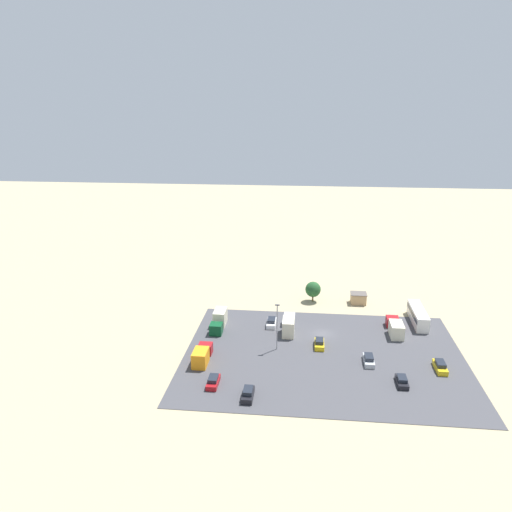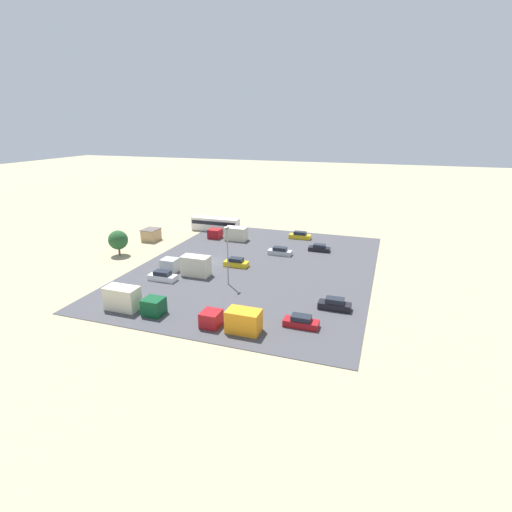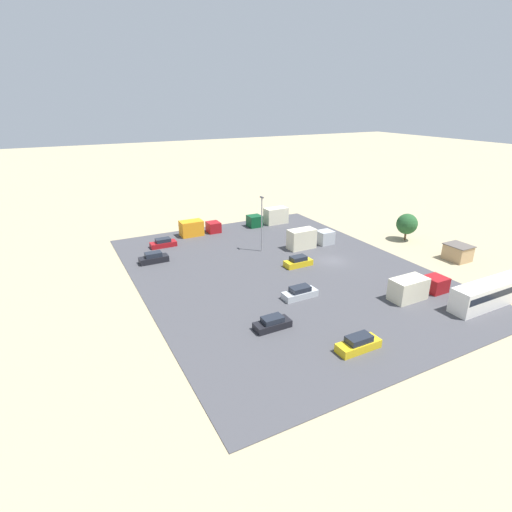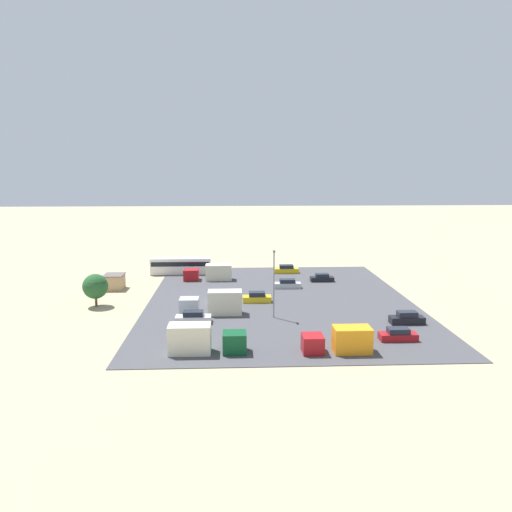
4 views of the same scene
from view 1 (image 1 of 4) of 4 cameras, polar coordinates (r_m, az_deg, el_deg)
ground_plane at (r=104.58m, az=7.59°, el=-8.83°), size 400.00×400.00×0.00m
parking_lot_surface at (r=96.16m, az=7.72°, el=-11.21°), size 52.06×39.94×0.08m
shed_building at (r=120.98m, az=11.62°, el=-4.75°), size 3.75×3.26×2.55m
bus at (r=113.56m, az=18.02°, el=-6.46°), size 2.59×11.43×3.10m
parked_car_0 at (r=82.72m, az=-0.92°, el=-15.48°), size 1.74×4.42×1.63m
parked_car_1 at (r=107.13m, az=1.78°, el=-7.60°), size 1.87×4.65×1.58m
parked_car_2 at (r=98.97m, az=7.25°, el=-9.89°), size 1.81×4.31×1.56m
parked_car_3 at (r=94.72m, az=12.76°, el=-11.50°), size 1.76×4.61×1.53m
parked_car_4 at (r=96.05m, az=20.31°, el=-11.74°), size 1.74×4.75×1.59m
parked_car_5 at (r=86.36m, az=-4.91°, el=-14.09°), size 1.78×4.40×1.49m
parked_car_6 at (r=89.61m, az=16.34°, el=-13.56°), size 1.73×4.18×1.41m
parked_truck_0 at (r=107.16m, az=15.63°, el=-7.87°), size 2.56×8.67×2.85m
parked_truck_1 at (r=104.13m, az=3.75°, el=-7.86°), size 2.38×8.59×3.32m
parked_truck_2 at (r=93.15m, az=-6.21°, el=-11.21°), size 2.55×7.57×2.81m
parked_truck_3 at (r=106.39m, az=-4.24°, el=-7.34°), size 2.46×8.51×3.21m
tree_near_shed at (r=119.88m, az=6.54°, el=-3.81°), size 3.68×3.68×4.88m
light_pole_lot_centre at (r=95.45m, az=2.42°, el=-7.88°), size 0.90×0.28×9.24m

